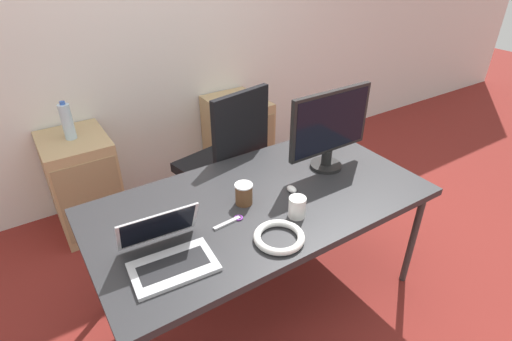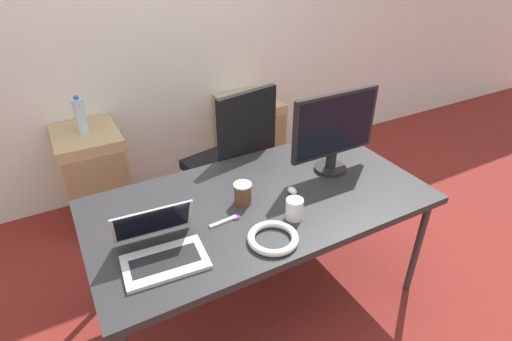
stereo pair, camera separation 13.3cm
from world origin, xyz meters
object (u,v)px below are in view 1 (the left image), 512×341
object	(u,v)px
cable_coil	(279,237)
mouse	(292,189)
office_chair	(224,176)
cabinet_right	(238,139)
coffee_cup_brown	(244,194)
cabinet_left	(84,183)
coffee_cup_white	(297,207)
water_bottle	(67,121)
monitor	(330,128)
laptop_center	(168,253)

from	to	relation	value
cable_coil	mouse	bearing A→B (deg)	44.36
office_chair	cable_coil	world-z (taller)	office_chair
cabinet_right	coffee_cup_brown	world-z (taller)	coffee_cup_brown
office_chair	cabinet_right	distance (m)	0.70
cabinet_left	coffee_cup_white	distance (m)	1.71
water_bottle	coffee_cup_white	xyz separation A→B (m)	(0.75, -1.48, -0.08)
cabinet_right	coffee_cup_brown	distance (m)	1.48
office_chair	coffee_cup_brown	xyz separation A→B (m)	(-0.26, -0.70, 0.35)
cabinet_left	monitor	bearing A→B (deg)	-45.12
office_chair	cabinet_right	xyz separation A→B (m)	(0.43, 0.55, -0.05)
water_bottle	cable_coil	bearing A→B (deg)	-69.96
coffee_cup_brown	water_bottle	bearing A→B (deg)	115.39
cabinet_right	mouse	distance (m)	1.41
coffee_cup_brown	monitor	bearing A→B (deg)	4.53
mouse	coffee_cup_brown	world-z (taller)	coffee_cup_brown
monitor	mouse	bearing A→B (deg)	-163.31
mouse	cable_coil	size ratio (longest dim) A/B	0.28
water_bottle	mouse	world-z (taller)	water_bottle
cabinet_right	office_chair	bearing A→B (deg)	-128.42
cable_coil	coffee_cup_brown	bearing A→B (deg)	87.19
cabinet_right	coffee_cup_brown	bearing A→B (deg)	-119.08
cabinet_right	monitor	world-z (taller)	monitor
water_bottle	laptop_center	xyz separation A→B (m)	(0.10, -1.43, -0.09)
laptop_center	coffee_cup_white	xyz separation A→B (m)	(0.65, -0.05, 0.01)
coffee_cup_brown	cabinet_left	bearing A→B (deg)	115.43
cable_coil	water_bottle	bearing A→B (deg)	110.04
cabinet_left	cabinet_right	distance (m)	1.29
laptop_center	monitor	size ratio (longest dim) A/B	0.68
monitor	coffee_cup_brown	bearing A→B (deg)	-175.47
laptop_center	coffee_cup_brown	world-z (taller)	laptop_center
water_bottle	mouse	size ratio (longest dim) A/B	3.98
coffee_cup_white	cable_coil	bearing A→B (deg)	-151.44
monitor	cable_coil	distance (m)	0.76
office_chair	water_bottle	world-z (taller)	office_chair
coffee_cup_brown	cable_coil	size ratio (longest dim) A/B	0.48
cabinet_right	coffee_cup_brown	size ratio (longest dim) A/B	6.32
cabinet_left	coffee_cup_brown	xyz separation A→B (m)	(0.59, -1.25, 0.40)
cabinet_right	cable_coil	world-z (taller)	cable_coil
cable_coil	laptop_center	bearing A→B (deg)	162.93
office_chair	coffee_cup_brown	distance (m)	0.82
water_bottle	coffee_cup_white	distance (m)	1.67
cabinet_right	monitor	xyz separation A→B (m)	(-0.09, -1.20, 0.60)
cabinet_left	laptop_center	size ratio (longest dim) A/B	1.96
office_chair	cable_coil	distance (m)	1.11
water_bottle	coffee_cup_brown	distance (m)	1.38
monitor	mouse	distance (m)	0.42
coffee_cup_brown	cable_coil	bearing A→B (deg)	-92.81
laptop_center	coffee_cup_brown	xyz separation A→B (m)	(0.49, 0.19, 0.01)
monitor	cabinet_right	bearing A→B (deg)	85.60
mouse	water_bottle	bearing A→B (deg)	123.56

